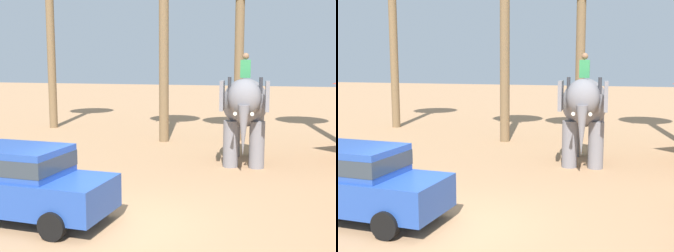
# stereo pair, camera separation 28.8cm
# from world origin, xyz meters

# --- Properties ---
(ground_plane) EXTENTS (120.00, 120.00, 0.00)m
(ground_plane) POSITION_xyz_m (0.00, 0.00, 0.00)
(ground_plane) COLOR tan
(car_sedan_foreground) EXTENTS (4.18, 2.03, 1.70)m
(car_sedan_foreground) POSITION_xyz_m (-1.94, -0.11, 0.93)
(car_sedan_foreground) COLOR #23479E
(car_sedan_foreground) RESTS_ON ground
(elephant_with_mahout) EXTENTS (1.86, 3.94, 3.88)m
(elephant_with_mahout) POSITION_xyz_m (2.30, 7.17, 1.99)
(elephant_with_mahout) COLOR slate
(elephant_with_mahout) RESTS_ON ground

